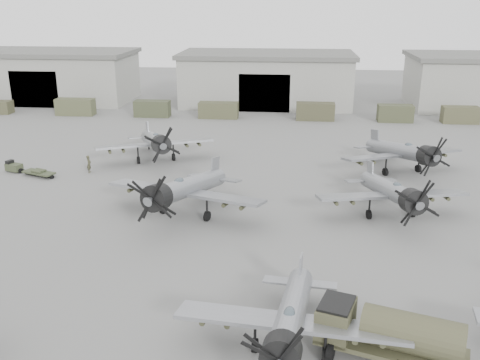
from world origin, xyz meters
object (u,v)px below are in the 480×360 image
object	(u,v)px
aircraft_near_1	(290,320)
aircraft_mid_2	(393,192)
fuel_tanker	(389,332)
ground_crew	(89,164)
aircraft_mid_1	(183,189)
aircraft_far_0	(155,142)
tug_trailer	(23,169)
aircraft_far_1	(405,152)

from	to	relation	value
aircraft_near_1	aircraft_mid_2	bearing A→B (deg)	72.67
aircraft_near_1	aircraft_mid_2	size ratio (longest dim) A/B	0.95
aircraft_mid_2	fuel_tanker	size ratio (longest dim) A/B	1.62
ground_crew	aircraft_mid_1	bearing A→B (deg)	-138.80
aircraft_far_0	aircraft_mid_2	bearing A→B (deg)	-53.81
fuel_tanker	aircraft_mid_2	bearing A→B (deg)	97.98
aircraft_mid_1	aircraft_far_0	distance (m)	16.44
aircraft_far_0	ground_crew	xyz separation A→B (m)	(-6.07, -4.31, -1.44)
aircraft_far_0	aircraft_mid_1	bearing A→B (deg)	-91.34
fuel_tanker	tug_trailer	bearing A→B (deg)	158.42
aircraft_mid_2	fuel_tanker	xyz separation A→B (m)	(-3.33, -18.73, -0.64)
aircraft_mid_2	aircraft_far_1	world-z (taller)	aircraft_far_1
aircraft_mid_1	tug_trailer	bearing A→B (deg)	169.53
aircraft_near_1	aircraft_far_1	bearing A→B (deg)	75.99
fuel_tanker	aircraft_mid_1	bearing A→B (deg)	146.85
aircraft_near_1	aircraft_mid_2	world-z (taller)	aircraft_mid_2
aircraft_far_0	ground_crew	size ratio (longest dim) A/B	6.88
aircraft_far_0	tug_trailer	xyz separation A→B (m)	(-12.80, -5.30, -1.91)
aircraft_near_1	aircraft_far_0	distance (m)	36.04
aircraft_mid_1	ground_crew	world-z (taller)	aircraft_mid_1
aircraft_mid_2	tug_trailer	distance (m)	37.15
aircraft_mid_2	aircraft_far_1	size ratio (longest dim) A/B	0.98
aircraft_far_0	tug_trailer	bearing A→B (deg)	179.15
tug_trailer	ground_crew	bearing A→B (deg)	28.51
aircraft_near_1	tug_trailer	xyz separation A→B (m)	(-27.87, 27.44, -1.71)
aircraft_near_1	aircraft_far_0	world-z (taller)	aircraft_far_0
aircraft_near_1	aircraft_far_1	size ratio (longest dim) A/B	0.93
tug_trailer	ground_crew	world-z (taller)	ground_crew
aircraft_mid_1	aircraft_far_1	bearing A→B (deg)	50.96
ground_crew	aircraft_mid_2	bearing A→B (deg)	-114.76
aircraft_mid_1	aircraft_far_1	xyz separation A→B (m)	(20.34, 13.59, -0.12)
aircraft_far_1	fuel_tanker	distance (m)	31.50
aircraft_far_1	ground_crew	distance (m)	32.70
aircraft_mid_1	ground_crew	distance (m)	16.48
fuel_tanker	ground_crew	size ratio (longest dim) A/B	4.18
aircraft_mid_1	aircraft_mid_2	bearing A→B (deg)	22.24
aircraft_near_1	aircraft_far_0	xyz separation A→B (m)	(-15.06, 32.74, 0.21)
fuel_tanker	tug_trailer	world-z (taller)	fuel_tanker
aircraft_mid_2	fuel_tanker	bearing A→B (deg)	-112.08
tug_trailer	aircraft_far_1	bearing A→B (deg)	25.46
fuel_tanker	ground_crew	distance (m)	38.39
aircraft_far_1	tug_trailer	world-z (taller)	aircraft_far_1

